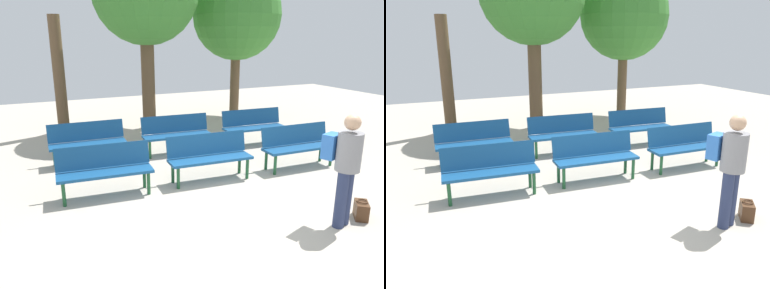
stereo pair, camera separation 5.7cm
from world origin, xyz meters
TOP-DOWN VIEW (x-y plane):
  - ground_plane at (0.00, 0.00)m, footprint 24.00×24.00m
  - bench_r0_c0 at (-1.87, 1.65)m, footprint 1.63×0.60m
  - bench_r0_c1 at (0.09, 1.55)m, footprint 1.63×0.59m
  - bench_r0_c2 at (2.10, 1.44)m, footprint 1.62×0.54m
  - bench_r1_c0 at (-1.83, 3.53)m, footprint 1.62×0.54m
  - bench_r1_c1 at (0.17, 3.39)m, footprint 1.63×0.60m
  - bench_r1_c2 at (2.21, 3.26)m, footprint 1.63×0.59m
  - tree_0 at (-2.02, 6.38)m, footprint 0.31×0.31m
  - tree_2 at (3.45, 6.29)m, footprint 2.79×2.79m
  - visitor_with_backpack at (1.01, -0.83)m, footprint 0.46×0.59m
  - handbag at (1.46, -0.83)m, footprint 0.34×0.36m

SIDE VIEW (x-z plane):
  - ground_plane at x=0.00m, z-range 0.00..0.00m
  - handbag at x=1.46m, z-range -0.01..0.28m
  - bench_r0_c0 at x=-1.87m, z-range 0.07..0.94m
  - bench_r0_c1 at x=0.09m, z-range 0.07..0.94m
  - bench_r0_c2 at x=2.10m, z-range 0.07..0.94m
  - bench_r1_c0 at x=-1.83m, z-range 0.07..0.94m
  - bench_r1_c1 at x=0.17m, z-range 0.07..0.94m
  - bench_r1_c2 at x=2.21m, z-range 0.07..0.94m
  - visitor_with_backpack at x=1.01m, z-range 0.11..1.76m
  - tree_0 at x=-2.02m, z-range 0.00..3.19m
  - tree_2 at x=3.45m, z-range 0.91..5.58m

